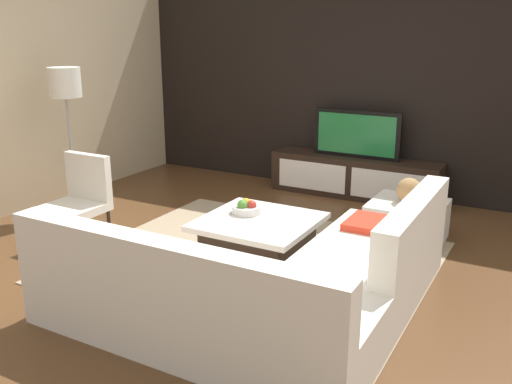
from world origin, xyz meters
The scene contains 13 objects.
ground_plane centered at (0.00, 0.00, 0.00)m, with size 14.00×14.00×0.00m, color brown.
feature_wall_back centered at (0.00, 2.70, 1.40)m, with size 6.40×0.12×2.80m, color black.
side_wall_left centered at (-3.20, 0.20, 1.40)m, with size 0.12×5.20×2.80m, color #C6B28E.
area_rug centered at (-0.10, 0.00, 0.01)m, with size 3.02×2.68×0.01m, color tan.
media_console centered at (0.00, 2.40, 0.25)m, with size 2.10×0.45×0.50m.
television centered at (0.00, 2.40, 0.79)m, with size 1.08×0.06×0.58m.
sectional_couch centered at (0.52, -0.85, 0.28)m, with size 2.41×2.42×0.82m.
coffee_table centered at (-0.10, 0.10, 0.20)m, with size 1.00×0.98×0.38m.
accent_chair_near centered at (-1.79, -0.39, 0.49)m, with size 0.53×0.52×0.87m.
floor_lamp centered at (-2.59, 0.28, 1.38)m, with size 0.35×0.35×1.63m.
ottoman centered at (0.97, 1.19, 0.20)m, with size 0.70×0.70×0.40m, color white.
fruit_bowl centered at (-0.28, 0.20, 0.43)m, with size 0.28×0.28×0.14m.
decorative_ball centered at (0.97, 1.19, 0.52)m, with size 0.25×0.25×0.25m, color #AD8451.
Camera 1 is at (2.17, -4.04, 2.04)m, focal length 39.06 mm.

